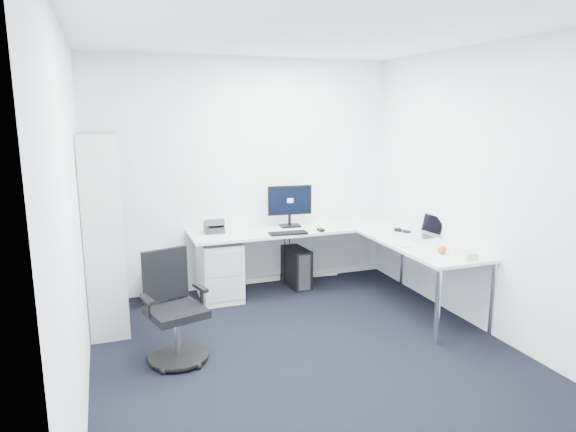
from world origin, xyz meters
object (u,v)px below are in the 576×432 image
object	(u,v)px
monitor	(290,206)
laptop	(419,226)
task_chair	(176,309)
l_desk	(311,266)
bookshelf	(103,231)

from	to	relation	value
monitor	laptop	bearing A→B (deg)	-34.51
task_chair	laptop	distance (m)	2.74
l_desk	laptop	bearing A→B (deg)	-27.31
task_chair	monitor	xyz separation A→B (m)	(1.54, 1.42, 0.53)
l_desk	laptop	distance (m)	1.27
monitor	laptop	world-z (taller)	monitor
l_desk	laptop	world-z (taller)	laptop
monitor	l_desk	bearing A→B (deg)	-71.44
bookshelf	task_chair	distance (m)	1.28
l_desk	laptop	size ratio (longest dim) A/B	7.67
bookshelf	task_chair	world-z (taller)	bookshelf
l_desk	bookshelf	distance (m)	2.25
l_desk	monitor	distance (m)	0.76
l_desk	monitor	xyz separation A→B (m)	(-0.10, 0.42, 0.63)
l_desk	task_chair	xyz separation A→B (m)	(-1.63, -1.01, 0.10)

